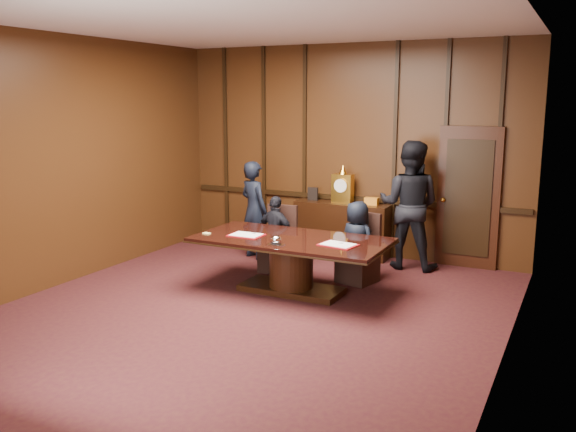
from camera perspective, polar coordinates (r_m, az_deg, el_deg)
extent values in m
plane|color=black|center=(7.57, -4.16, -9.30)|extent=(7.00, 7.00, 0.00)
plane|color=silver|center=(7.15, -4.57, 18.01)|extent=(7.00, 7.00, 0.00)
cube|color=black|center=(10.30, 5.69, 6.11)|extent=(6.00, 0.04, 3.50)
cube|color=black|center=(9.05, -20.97, 4.75)|extent=(0.04, 7.00, 3.50)
cube|color=black|center=(6.19, 20.28, 2.19)|extent=(0.04, 7.00, 3.50)
cube|color=black|center=(10.37, 5.54, 1.69)|extent=(5.90, 0.05, 0.08)
cube|color=black|center=(9.82, 16.51, 1.64)|extent=(0.95, 0.06, 2.20)
sphere|color=gold|center=(9.83, 14.30, 1.46)|extent=(0.08, 0.08, 0.08)
cube|color=black|center=(10.27, 5.07, -1.23)|extent=(1.60, 0.45, 0.90)
cube|color=black|center=(10.64, 1.52, -3.09)|extent=(0.12, 0.40, 0.06)
cube|color=black|center=(10.15, 8.72, -3.91)|extent=(0.12, 0.40, 0.06)
cube|color=gold|center=(10.15, 5.14, 2.58)|extent=(0.34, 0.18, 0.48)
cylinder|color=white|center=(10.05, 4.94, 2.84)|extent=(0.22, 0.03, 0.22)
cone|color=gold|center=(10.11, 5.17, 4.37)|extent=(0.14, 0.14, 0.16)
cube|color=black|center=(10.40, 2.34, 2.09)|extent=(0.18, 0.04, 0.22)
cube|color=orange|center=(10.03, 7.83, 1.37)|extent=(0.22, 0.12, 0.12)
cube|color=black|center=(8.42, 0.31, -6.85)|extent=(1.40, 0.60, 0.08)
cylinder|color=black|center=(8.32, 0.31, -4.55)|extent=(0.60, 0.60, 0.62)
cube|color=black|center=(8.24, 0.31, -2.41)|extent=(2.62, 1.32, 0.02)
cube|color=black|center=(8.24, 0.31, -2.28)|extent=(2.60, 1.30, 0.06)
cube|color=maroon|center=(8.39, -3.92, -1.80)|extent=(0.46, 0.34, 0.01)
cube|color=white|center=(8.39, -3.92, -1.74)|extent=(0.40, 0.28, 0.01)
cube|color=maroon|center=(7.85, 4.71, -2.71)|extent=(0.51, 0.40, 0.01)
cube|color=white|center=(7.85, 4.72, -2.65)|extent=(0.44, 0.34, 0.01)
cube|color=white|center=(7.84, -1.14, -2.70)|extent=(0.20, 0.14, 0.01)
ellipsoid|color=white|center=(7.82, -1.14, -2.29)|extent=(0.13, 0.13, 0.10)
cube|color=#FFE67C|center=(8.55, -7.62, -1.62)|extent=(0.11, 0.08, 0.01)
cube|color=black|center=(9.38, -0.98, -3.76)|extent=(0.52, 0.52, 0.46)
cube|color=black|center=(9.46, -0.51, -0.59)|extent=(0.48, 0.11, 0.55)
cylinder|color=black|center=(9.33, -2.63, -4.59)|extent=(0.04, 0.04, 0.23)
cylinder|color=black|center=(9.50, 0.66, -4.30)|extent=(0.04, 0.04, 0.23)
cube|color=black|center=(8.88, 6.52, -4.70)|extent=(0.58, 0.58, 0.46)
cube|color=black|center=(8.93, 7.34, -1.38)|extent=(0.48, 0.17, 0.55)
cylinder|color=black|center=(8.80, 4.83, -5.59)|extent=(0.04, 0.04, 0.23)
cylinder|color=black|center=(9.03, 8.14, -5.23)|extent=(0.04, 0.04, 0.23)
imported|color=black|center=(9.25, -1.13, -1.71)|extent=(0.72, 0.40, 1.17)
imported|color=black|center=(8.74, 6.46, -2.47)|extent=(0.67, 0.54, 1.19)
imported|color=black|center=(10.03, -3.20, 0.57)|extent=(0.69, 0.59, 1.61)
imported|color=black|center=(9.58, 11.27, 1.02)|extent=(0.99, 0.79, 1.99)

